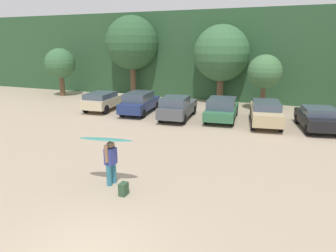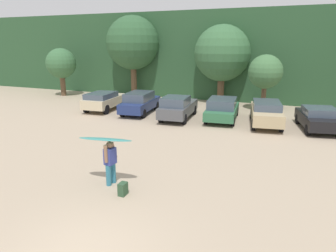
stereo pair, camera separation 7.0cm
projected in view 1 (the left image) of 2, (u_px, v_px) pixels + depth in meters
name	position (u px, v px, depth m)	size (l,w,h in m)	color
hillside_ridge	(250.00, 54.00, 32.23)	(108.00, 12.00, 8.00)	#284C2D
tree_left	(60.00, 64.00, 30.54)	(2.92, 2.92, 4.68)	brown
tree_center_right	(132.00, 43.00, 29.55)	(5.05, 5.05, 7.69)	brown
tree_far_left	(221.00, 53.00, 26.72)	(4.83, 4.83, 6.71)	brown
tree_far_right	(265.00, 72.00, 23.69)	(2.60, 2.60, 4.33)	brown
parked_car_champagne	(104.00, 100.00, 24.32)	(2.18, 4.32, 1.46)	beige
parked_car_navy	(139.00, 102.00, 23.29)	(2.28, 4.78, 1.61)	navy
parked_car_dark_gray	(177.00, 107.00, 21.50)	(2.20, 4.73, 1.65)	#4C4F54
parked_car_forest_green	(222.00, 109.00, 21.23)	(2.38, 4.78, 1.53)	#2D6642
parked_car_tan	(266.00, 112.00, 20.00)	(2.53, 4.98, 1.52)	tan
parked_car_black	(318.00, 118.00, 18.84)	(2.73, 4.39, 1.40)	black
person_adult	(111.00, 160.00, 11.44)	(0.35, 0.70, 1.68)	teal
surfboard_teal	(106.00, 139.00, 11.21)	(2.11, 0.94, 0.16)	teal
backpack_dropped	(124.00, 189.00, 10.77)	(0.24, 0.34, 0.45)	#2D4C33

